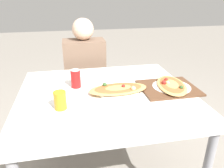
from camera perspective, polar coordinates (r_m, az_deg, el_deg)
dining_table at (r=1.45m, az=-1.59°, el=-4.99°), size 1.11×0.99×0.77m
chair_far_seated at (r=2.27m, az=-7.06°, el=0.39°), size 0.40×0.40×0.89m
person_seated at (r=2.10m, az=-7.03°, el=3.61°), size 0.38×0.25×1.16m
pizza_main at (r=1.42m, az=1.66°, el=-1.45°), size 0.39×0.27×0.05m
soda_can at (r=1.50m, az=-9.46°, el=1.40°), size 0.07×0.07×0.12m
drink_glass at (r=1.24m, az=-13.39°, el=-4.18°), size 0.07×0.07×0.10m
serving_tray at (r=1.52m, az=14.48°, el=-0.96°), size 0.37×0.32×0.01m
pizza_second at (r=1.53m, az=15.28°, el=-0.43°), size 0.26×0.38×0.06m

